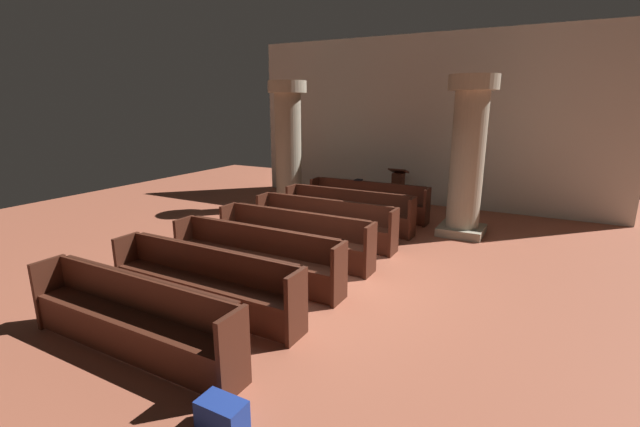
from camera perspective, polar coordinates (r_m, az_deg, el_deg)
The scene contains 14 objects.
ground_plane at distance 7.12m, azimuth -0.85°, elevation -8.30°, with size 19.20×19.20×0.00m, color #AD5B42.
back_wall at distance 12.24m, azimuth 13.60°, elevation 11.70°, with size 10.00×0.16×4.50m, color silver.
pew_row_0 at distance 10.64m, azimuth 6.32°, elevation 1.94°, with size 3.00×0.47×0.86m.
pew_row_1 at distance 9.63m, azimuth 3.72°, elevation 0.67°, with size 3.00×0.46×0.86m.
pew_row_2 at distance 8.64m, azimuth 0.53°, elevation -0.91°, with size 3.00×0.47×0.86m.
pew_row_3 at distance 7.70m, azimuth -3.47°, elevation -2.86°, with size 3.00×0.46×0.86m.
pew_row_4 at distance 6.82m, azimuth -8.56°, elevation -5.33°, with size 3.00×0.46×0.86m.
pew_row_5 at distance 6.02m, azimuth -15.14°, elevation -8.42°, with size 3.00×0.47×0.86m.
pew_row_6 at distance 5.35m, azimuth -23.70°, elevation -12.19°, with size 3.00×0.46×0.86m.
pillar_aisle_side at distance 9.47m, azimuth 18.94°, elevation 7.39°, with size 0.99×0.99×3.29m.
pillar_far_side at distance 11.49m, azimuth -4.22°, elevation 9.24°, with size 0.99×0.99×3.29m.
lectern at distance 11.71m, azimuth 10.23°, elevation 2.89°, with size 0.48×0.45×1.08m.
hymn_book at distance 10.86m, azimuth 5.12°, elevation 4.45°, with size 0.16×0.19×0.03m, color black.
kneeler_box_blue at distance 4.19m, azimuth -12.83°, elevation -24.58°, with size 0.42×0.25×0.28m, color navy.
Camera 1 is at (3.25, -5.71, 2.75)m, focal length 24.21 mm.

